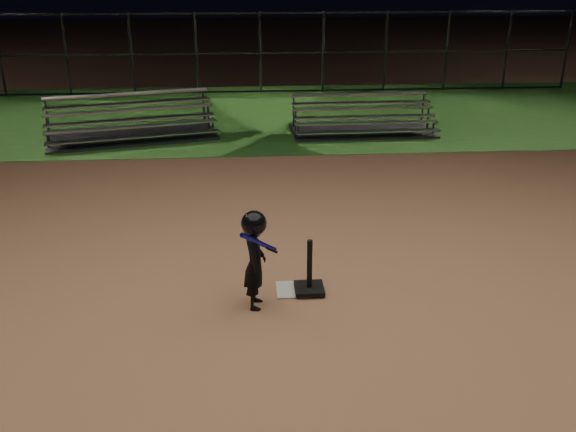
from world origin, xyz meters
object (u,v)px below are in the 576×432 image
object	(u,v)px
bleacher_left	(132,129)
home_plate	(294,290)
batting_tee	(309,282)
bleacher_right	(362,125)
child_batter	(255,257)

from	to	relation	value
bleacher_left	home_plate	bearing A→B (deg)	-80.82
batting_tee	bleacher_left	size ratio (longest dim) A/B	0.17
home_plate	batting_tee	bearing A→B (deg)	-16.55
home_plate	bleacher_right	bearing A→B (deg)	73.32
child_batter	bleacher_left	world-z (taller)	child_batter
batting_tee	child_batter	size ratio (longest dim) A/B	0.56
child_batter	bleacher_right	distance (m)	8.76
home_plate	child_batter	distance (m)	0.91
child_batter	bleacher_right	world-z (taller)	child_batter
home_plate	bleacher_right	world-z (taller)	bleacher_right
batting_tee	child_batter	distance (m)	0.93
bleacher_right	home_plate	bearing A→B (deg)	-107.94
home_plate	batting_tee	world-z (taller)	batting_tee
home_plate	batting_tee	distance (m)	0.25
batting_tee	bleacher_right	bearing A→B (deg)	74.78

